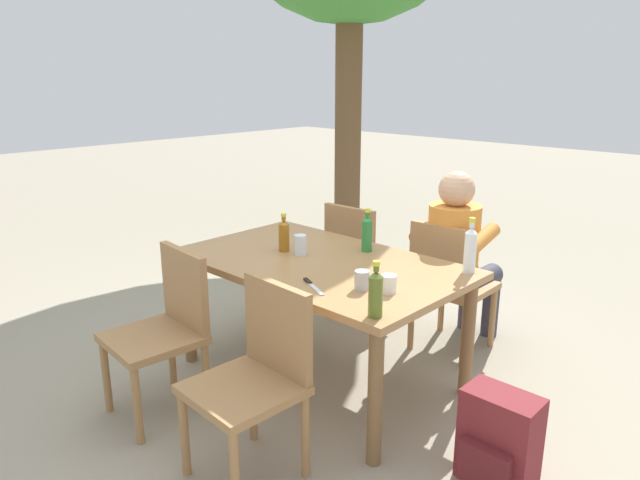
{
  "coord_description": "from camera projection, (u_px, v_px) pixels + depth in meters",
  "views": [
    {
      "loc": [
        2.13,
        -2.25,
        1.74
      ],
      "look_at": [
        0.0,
        0.0,
        0.85
      ],
      "focal_mm": 32.49,
      "sensor_mm": 36.0,
      "label": 1
    }
  ],
  "objects": [
    {
      "name": "ground_plane",
      "position": [
        320.0,
        376.0,
        3.46
      ],
      "size": [
        24.0,
        24.0,
        0.0
      ],
      "primitive_type": "plane",
      "color": "gray"
    },
    {
      "name": "dining_table",
      "position": [
        320.0,
        274.0,
        3.28
      ],
      "size": [
        1.62,
        0.98,
        0.73
      ],
      "color": "#A37547",
      "rests_on": "ground_plane"
    },
    {
      "name": "chair_far_right",
      "position": [
        448.0,
        281.0,
        3.64
      ],
      "size": [
        0.45,
        0.45,
        0.87
      ],
      "color": "#A37547",
      "rests_on": "ground_plane"
    },
    {
      "name": "chair_near_right",
      "position": [
        257.0,
        371.0,
        2.53
      ],
      "size": [
        0.46,
        0.46,
        0.87
      ],
      "color": "#A37547",
      "rests_on": "ground_plane"
    },
    {
      "name": "chair_near_left",
      "position": [
        166.0,
        324.0,
        3.01
      ],
      "size": [
        0.48,
        0.48,
        0.87
      ],
      "color": "#A37547",
      "rests_on": "ground_plane"
    },
    {
      "name": "chair_far_left",
      "position": [
        359.0,
        257.0,
        4.12
      ],
      "size": [
        0.46,
        0.46,
        0.87
      ],
      "color": "#A37547",
      "rests_on": "ground_plane"
    },
    {
      "name": "person_in_white_shirt",
      "position": [
        459.0,
        252.0,
        3.67
      ],
      "size": [
        0.47,
        0.61,
        1.18
      ],
      "color": "orange",
      "rests_on": "ground_plane"
    },
    {
      "name": "bottle_clear",
      "position": [
        470.0,
        249.0,
        3.03
      ],
      "size": [
        0.06,
        0.06,
        0.3
      ],
      "color": "white",
      "rests_on": "dining_table"
    },
    {
      "name": "bottle_amber",
      "position": [
        284.0,
        235.0,
        3.41
      ],
      "size": [
        0.06,
        0.06,
        0.23
      ],
      "color": "#996019",
      "rests_on": "dining_table"
    },
    {
      "name": "bottle_olive",
      "position": [
        376.0,
        293.0,
        2.48
      ],
      "size": [
        0.06,
        0.06,
        0.25
      ],
      "color": "#566623",
      "rests_on": "dining_table"
    },
    {
      "name": "bottle_green",
      "position": [
        367.0,
        233.0,
        3.4
      ],
      "size": [
        0.06,
        0.06,
        0.26
      ],
      "color": "#287A38",
      "rests_on": "dining_table"
    },
    {
      "name": "cup_white",
      "position": [
        389.0,
        284.0,
        2.77
      ],
      "size": [
        0.08,
        0.08,
        0.09
      ],
      "primitive_type": "cylinder",
      "color": "white",
      "rests_on": "dining_table"
    },
    {
      "name": "cup_steel",
      "position": [
        362.0,
        280.0,
        2.81
      ],
      "size": [
        0.07,
        0.07,
        0.1
      ],
      "primitive_type": "cylinder",
      "color": "#B2B7BC",
      "rests_on": "dining_table"
    },
    {
      "name": "cup_glass",
      "position": [
        300.0,
        245.0,
        3.35
      ],
      "size": [
        0.07,
        0.07,
        0.12
      ],
      "primitive_type": "cylinder",
      "color": "silver",
      "rests_on": "dining_table"
    },
    {
      "name": "table_knife",
      "position": [
        312.0,
        285.0,
        2.87
      ],
      "size": [
        0.23,
        0.12,
        0.01
      ],
      "color": "silver",
      "rests_on": "dining_table"
    },
    {
      "name": "backpack_by_near_side",
      "position": [
        498.0,
        441.0,
        2.51
      ],
      "size": [
        0.32,
        0.25,
        0.43
      ],
      "color": "maroon",
      "rests_on": "ground_plane"
    }
  ]
}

